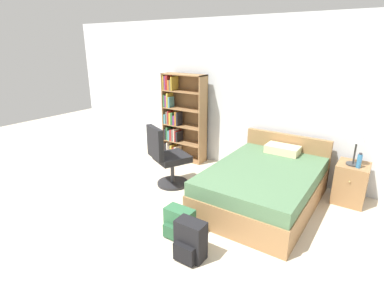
# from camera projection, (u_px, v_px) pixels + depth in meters

# --- Properties ---
(ground_plane) EXTENTS (14.00, 14.00, 0.00)m
(ground_plane) POSITION_uv_depth(u_px,v_px,m) (127.00, 281.00, 2.87)
(ground_plane) COLOR beige
(wall_back) EXTENTS (9.00, 0.06, 2.60)m
(wall_back) POSITION_uv_depth(u_px,v_px,m) (263.00, 98.00, 4.99)
(wall_back) COLOR silver
(wall_back) RESTS_ON ground_plane
(bookshelf) EXTENTS (0.87, 0.28, 1.65)m
(bookshelf) POSITION_uv_depth(u_px,v_px,m) (180.00, 119.00, 5.77)
(bookshelf) COLOR olive
(bookshelf) RESTS_ON ground_plane
(bed) EXTENTS (1.34, 1.98, 0.80)m
(bed) POSITION_uv_depth(u_px,v_px,m) (265.00, 184.00, 4.21)
(bed) COLOR olive
(bed) RESTS_ON ground_plane
(office_chair) EXTENTS (0.65, 0.70, 1.00)m
(office_chair) POSITION_uv_depth(u_px,v_px,m) (167.00, 158.00, 4.66)
(office_chair) COLOR #232326
(office_chair) RESTS_ON ground_plane
(nightstand) EXTENTS (0.41, 0.47, 0.58)m
(nightstand) POSITION_uv_depth(u_px,v_px,m) (351.00, 183.00, 4.24)
(nightstand) COLOR olive
(nightstand) RESTS_ON ground_plane
(table_lamp) EXTENTS (0.20, 0.20, 0.50)m
(table_lamp) POSITION_uv_depth(u_px,v_px,m) (357.00, 138.00, 4.01)
(table_lamp) COLOR #333333
(table_lamp) RESTS_ON nightstand
(water_bottle) EXTENTS (0.06, 0.06, 0.21)m
(water_bottle) POSITION_uv_depth(u_px,v_px,m) (359.00, 161.00, 4.00)
(water_bottle) COLOR teal
(water_bottle) RESTS_ON nightstand
(backpack_green) EXTENTS (0.34, 0.25, 0.35)m
(backpack_green) POSITION_uv_depth(u_px,v_px,m) (179.00, 223.00, 3.51)
(backpack_green) COLOR #2D603D
(backpack_green) RESTS_ON ground_plane
(backpack_black) EXTENTS (0.31, 0.25, 0.43)m
(backpack_black) POSITION_uv_depth(u_px,v_px,m) (190.00, 241.00, 3.13)
(backpack_black) COLOR black
(backpack_black) RESTS_ON ground_plane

